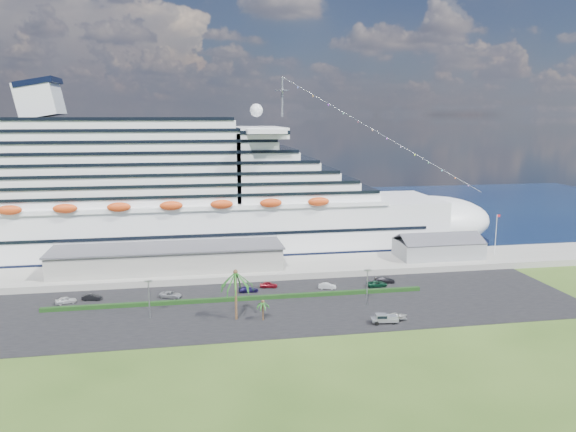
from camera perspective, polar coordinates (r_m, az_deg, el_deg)
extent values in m
plane|color=#2B4416|center=(118.34, -0.19, -10.87)|extent=(420.00, 420.00, 0.00)
cube|color=black|center=(128.50, -1.05, -9.11)|extent=(140.00, 38.00, 0.12)
cube|color=gray|center=(155.65, -2.74, -5.32)|extent=(240.00, 20.00, 1.80)
cube|color=black|center=(243.26, -5.48, 0.10)|extent=(420.00, 160.00, 0.02)
cube|color=silver|center=(176.18, -10.24, -1.26)|extent=(160.00, 30.00, 16.00)
ellipsoid|color=silver|center=(193.09, 14.22, -0.41)|extent=(40.00, 30.00, 16.00)
cube|color=black|center=(177.65, -10.17, -3.41)|extent=(164.00, 30.60, 2.40)
cube|color=silver|center=(173.72, -14.45, 5.62)|extent=(128.00, 26.00, 24.80)
cube|color=silver|center=(174.20, -2.95, 8.51)|extent=(14.00, 38.00, 3.20)
cube|color=silver|center=(177.59, -23.91, 10.79)|extent=(11.58, 14.00, 11.58)
cylinder|color=gray|center=(175.25, -0.60, 12.00)|extent=(0.70, 0.70, 12.00)
ellipsoid|color=#CD4013|center=(158.98, -11.79, 1.04)|extent=(90.00, 2.40, 2.60)
ellipsoid|color=#CD4013|center=(190.24, -11.54, 2.53)|extent=(90.00, 2.40, 2.60)
cube|color=black|center=(176.03, -10.25, -1.01)|extent=(144.00, 30.40, 0.90)
cube|color=gray|center=(153.60, -12.07, -4.25)|extent=(60.00, 14.00, 6.00)
cube|color=#4C4C54|center=(152.86, -12.11, -3.12)|extent=(61.00, 15.00, 0.40)
cube|color=gray|center=(169.25, 15.02, -3.24)|extent=(24.00, 12.00, 4.80)
cube|color=#4C4C54|center=(165.83, 15.51, -2.26)|extent=(24.00, 6.31, 2.74)
cube|color=#4C4C54|center=(171.13, 14.65, -1.84)|extent=(24.00, 6.31, 2.74)
cylinder|color=silver|center=(176.81, 20.36, -1.77)|extent=(0.16, 0.16, 12.00)
cube|color=red|center=(176.05, 20.62, 0.02)|extent=(1.00, 0.04, 0.70)
cube|color=black|center=(132.10, -4.86, -8.36)|extent=(88.00, 1.10, 0.90)
cylinder|color=gray|center=(123.26, -13.92, -8.28)|extent=(0.24, 0.24, 8.00)
cube|color=gray|center=(122.04, -14.01, -6.45)|extent=(1.60, 0.35, 0.35)
cylinder|color=gray|center=(128.98, 8.04, -7.23)|extent=(0.24, 0.24, 8.00)
cube|color=gray|center=(127.81, 8.09, -5.48)|extent=(1.60, 0.35, 0.35)
cylinder|color=#47301E|center=(119.12, -5.32, -8.09)|extent=(0.54, 0.54, 10.50)
sphere|color=#47301E|center=(117.58, -5.36, -5.66)|extent=(0.98, 0.98, 0.98)
cylinder|color=#47301E|center=(119.28, -2.56, -9.63)|extent=(0.35, 0.35, 4.20)
sphere|color=#47301E|center=(118.59, -2.57, -8.68)|extent=(0.73, 0.73, 0.73)
imported|color=silver|center=(139.12, -21.63, -7.96)|extent=(4.90, 2.99, 1.56)
imported|color=black|center=(139.40, -19.29, -7.80)|extent=(4.61, 2.27, 1.45)
imported|color=#989AA0|center=(136.31, -11.84, -7.83)|extent=(5.76, 4.22, 1.45)
imported|color=#181240|center=(137.93, -4.04, -7.43)|extent=(4.86, 2.02, 1.41)
imported|color=maroon|center=(141.05, -1.98, -6.99)|extent=(4.66, 2.51, 1.51)
imported|color=silver|center=(140.35, 4.00, -7.11)|extent=(4.54, 2.70, 1.41)
imported|color=#0E3B25|center=(143.45, 9.03, -6.83)|extent=(5.25, 2.48, 1.45)
imported|color=black|center=(147.12, 9.77, -6.39)|extent=(5.72, 3.63, 1.54)
cylinder|color=black|center=(118.29, 9.02, -10.74)|extent=(0.85, 0.38, 0.82)
cylinder|color=black|center=(120.00, 8.72, -10.42)|extent=(0.85, 0.38, 0.82)
cylinder|color=black|center=(119.46, 10.68, -10.58)|extent=(0.85, 0.38, 0.82)
cylinder|color=black|center=(121.16, 10.35, -10.26)|extent=(0.85, 0.38, 0.82)
cube|color=#9EA1A5|center=(119.64, 9.77, -10.33)|extent=(5.73, 2.66, 0.72)
cube|color=#9EA1A5|center=(119.99, 10.45, -10.08)|extent=(2.67, 2.26, 0.56)
cube|color=#9EA1A5|center=(119.16, 9.45, -10.04)|extent=(2.46, 2.19, 0.97)
cube|color=black|center=(119.12, 9.45, -9.99)|extent=(2.26, 2.22, 0.56)
cube|color=#9EA1A5|center=(118.82, 8.69, -10.34)|extent=(1.14, 2.04, 0.36)
cube|color=gray|center=(121.64, 10.94, -10.15)|extent=(4.36, 1.90, 0.11)
cylinder|color=gray|center=(120.98, 10.07, -10.24)|extent=(2.03, 0.23, 0.07)
cylinder|color=black|center=(121.11, 11.25, -10.36)|extent=(0.61, 0.25, 0.59)
cylinder|color=black|center=(122.56, 10.96, -10.10)|extent=(0.61, 0.25, 0.59)
imported|color=silver|center=(121.45, 10.95, -9.91)|extent=(4.93, 3.70, 0.97)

